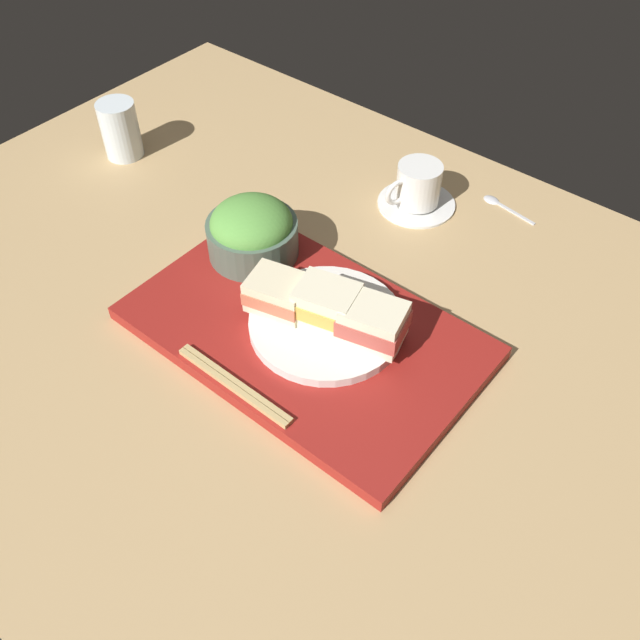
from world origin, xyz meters
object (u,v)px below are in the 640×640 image
Objects in this scene: salad_bowl at (252,231)px; drinking_glass at (120,130)px; sandwich_near at (278,293)px; teaspoon at (498,202)px; coffee_cup at (417,188)px; sandwich_far at (373,323)px; sandwich_plate at (325,324)px; sandwich_middle at (325,306)px; chopsticks_pair at (234,385)px.

drinking_glass is at bearing 170.36° from salad_bowl.
teaspoon is (9.91, 41.86, -5.28)cm from sandwich_near.
salad_bowl is (-10.94, 6.70, 0.36)cm from sandwich_near.
sandwich_near reaches higher than coffee_cup.
teaspoon is (20.85, 35.17, -5.64)cm from salad_bowl.
salad_bowl reaches higher than drinking_glass.
sandwich_near is 13.33cm from sandwich_far.
sandwich_far is 24.12cm from salad_bowl.
sandwich_plate is 2.19× the size of sandwich_far.
drinking_glass is at bearing -153.32° from teaspoon.
sandwich_far is (12.93, 3.24, 0.37)cm from sandwich_near.
salad_bowl reaches higher than teaspoon.
sandwich_middle is 32.42cm from coffee_cup.
coffee_cup is at bearing 23.17° from drinking_glass.
sandwich_plate is at bearing -48.37° from sandwich_middle.
sandwich_middle is at bearing -165.94° from sandwich_far.
sandwich_plate is at bearing -77.90° from coffee_cup.
sandwich_near is 13.88cm from chopsticks_pair.
sandwich_plate is 2.08× the size of drinking_glass.
sandwich_near is at bearing -165.94° from sandwich_far.
coffee_cup is at bearing -139.70° from teaspoon.
salad_bowl is (-17.40, 5.08, 3.34)cm from sandwich_plate.
chopsticks_pair is (-2.41, -14.48, -0.33)cm from sandwich_plate.
coffee_cup is at bearing 102.10° from sandwich_middle.
sandwich_far is 0.95× the size of drinking_glass.
chopsticks_pair is at bearing -84.59° from coffee_cup.
coffee_cup reaches higher than chopsticks_pair.
coffee_cup is at bearing 68.15° from salad_bowl.
sandwich_near is 0.92× the size of drinking_glass.
sandwich_middle reaches higher than sandwich_near.
sandwich_middle is 6.66cm from sandwich_far.
sandwich_near is at bearing -165.94° from sandwich_middle.
salad_bowl is at bearing -111.85° from coffee_cup.
sandwich_near reaches higher than sandwich_plate.
sandwich_middle reaches higher than sandwich_far.
sandwich_plate is 1.63× the size of coffee_cup.
sandwich_middle is at bearing 14.06° from sandwich_near.
salad_bowl reaches higher than sandwich_far.
coffee_cup is 51.54cm from drinking_glass.
sandwich_plate is 3.42cm from sandwich_middle.
sandwich_far is at bearing -9.09° from drinking_glass.
chopsticks_pair is at bearing -118.87° from sandwich_far.
drinking_glass reaches higher than chopsticks_pair.
sandwich_near is at bearing -165.94° from sandwich_plate.
sandwich_far is 0.93× the size of teaspoon.
sandwich_far reaches higher than chopsticks_pair.
salad_bowl is 37.27cm from drinking_glass.
sandwich_far reaches higher than coffee_cup.
chopsticks_pair is 1.84× the size of drinking_glass.
sandwich_far is at bearing -85.53° from teaspoon.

